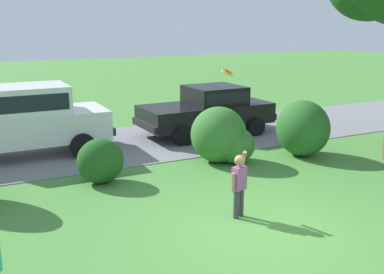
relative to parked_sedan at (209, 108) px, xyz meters
name	(u,v)px	position (x,y,z in m)	size (l,w,h in m)	color
ground_plane	(263,232)	(-2.60, -6.79, -0.85)	(80.00, 80.00, 0.00)	#478438
driveway_strip	(134,143)	(-2.60, -0.09, -0.84)	(28.00, 4.40, 0.02)	slate
shrub_centre_left	(101,161)	(-4.43, -3.06, -0.33)	(1.06, 0.92, 1.03)	#1E511C
shrub_centre	(223,137)	(-1.15, -2.89, -0.18)	(1.57, 1.53, 1.45)	#33702B
shrub_centre_right	(303,128)	(1.11, -3.33, -0.09)	(1.39, 1.52, 1.52)	#286023
parked_sedan	(209,108)	(0.00, 0.00, 0.00)	(4.45, 2.19, 1.56)	black
parked_suv	(21,117)	(-5.73, 0.01, 0.23)	(4.71, 2.12, 1.92)	white
child_thrower	(239,181)	(-2.65, -6.07, -0.13)	(0.41, 0.34, 1.29)	#383842
frisbee	(228,72)	(-2.32, -5.04, 1.75)	(0.31, 0.27, 0.21)	yellow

